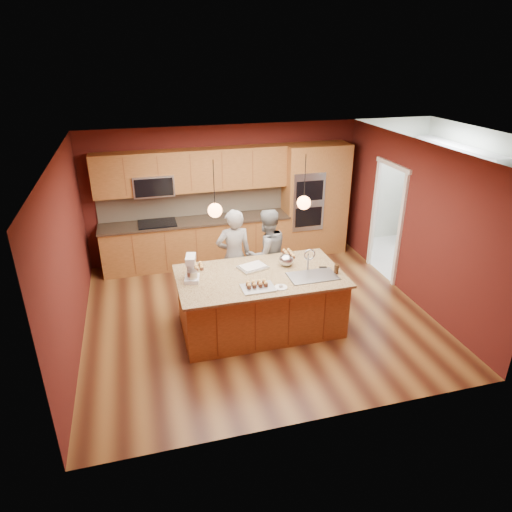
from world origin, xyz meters
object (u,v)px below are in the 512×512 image
object	(u,v)px
person_left	(234,256)
mixing_bowl	(286,260)
island	(261,301)
stand_mixer	(191,270)
person_right	(267,254)

from	to	relation	value
person_left	mixing_bowl	size ratio (longest dim) A/B	7.17
island	person_left	world-z (taller)	person_left
mixing_bowl	person_left	bearing A→B (deg)	132.43
person_left	stand_mixer	bearing A→B (deg)	45.68
person_right	stand_mixer	xyz separation A→B (m)	(-1.40, -0.85, 0.28)
person_right	mixing_bowl	xyz separation A→B (m)	(0.10, -0.74, 0.21)
island	stand_mixer	bearing A→B (deg)	174.49
island	person_right	distance (m)	1.07
person_left	mixing_bowl	xyz separation A→B (m)	(0.68, -0.74, 0.18)
island	mixing_bowl	size ratio (longest dim) A/B	10.78
island	person_right	bearing A→B (deg)	69.04
mixing_bowl	person_right	bearing A→B (deg)	97.81
person_right	stand_mixer	size ratio (longest dim) A/B	4.10
stand_mixer	mixing_bowl	world-z (taller)	stand_mixer
island	person_left	size ratio (longest dim) A/B	1.50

